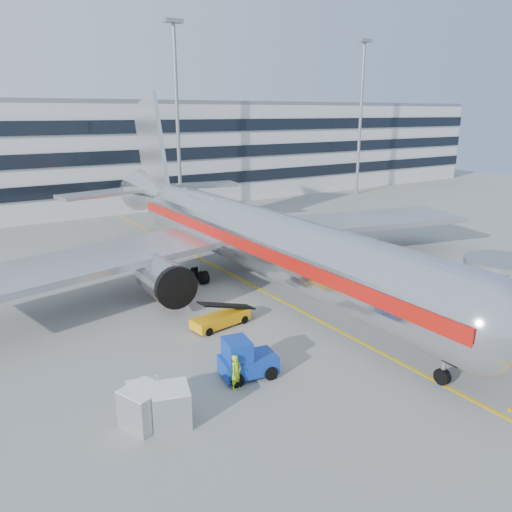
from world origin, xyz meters
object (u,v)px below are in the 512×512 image
baggage_tug (245,360)px  cargo_container_right (145,401)px  cargo_container_front (171,406)px  belt_loader (221,318)px  cargo_container_left (144,407)px  ramp_worker (236,372)px  main_jet (246,234)px

baggage_tug → cargo_container_right: 5.94m
baggage_tug → cargo_container_front: 5.40m
belt_loader → baggage_tug: (-2.14, -6.56, 0.40)m
cargo_container_left → cargo_container_right: 0.65m
belt_loader → cargo_container_front: belt_loader is taller
baggage_tug → ramp_worker: (-1.04, -0.82, -0.03)m
main_jet → cargo_container_right: (-14.27, -13.92, -3.41)m
main_jet → baggage_tug: size_ratio=15.54×
baggage_tug → cargo_container_right: size_ratio=1.81×
cargo_container_right → cargo_container_front: (0.80, -1.16, 0.10)m
cargo_container_right → cargo_container_front: 1.41m
main_jet → ramp_worker: size_ratio=26.46×
belt_loader → cargo_container_front: size_ratio=2.05×
baggage_tug → ramp_worker: bearing=-141.7°
cargo_container_left → baggage_tug: bearing=10.6°
cargo_container_front → ramp_worker: bearing=12.8°
baggage_tug → cargo_container_front: bearing=-161.1°
main_jet → cargo_container_front: main_jet is taller
cargo_container_right → cargo_container_left: bearing=-115.6°
cargo_container_left → cargo_container_right: cargo_container_left is taller
main_jet → cargo_container_right: main_jet is taller
main_jet → cargo_container_left: bearing=-135.1°
baggage_tug → cargo_container_left: (-6.19, -1.16, -0.06)m
main_jet → cargo_container_right: bearing=-135.7°
belt_loader → cargo_container_front: 11.03m
ramp_worker → main_jet: bearing=30.7°
belt_loader → cargo_container_left: bearing=-137.2°
cargo_container_left → ramp_worker: (5.14, 0.34, 0.03)m
main_jet → cargo_container_front: bearing=-131.8°
cargo_container_left → cargo_container_right: bearing=64.4°
belt_loader → ramp_worker: (-3.18, -7.38, 0.38)m
cargo_container_right → ramp_worker: size_ratio=0.94×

